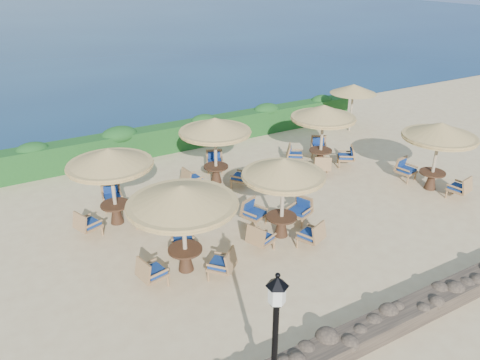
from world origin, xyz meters
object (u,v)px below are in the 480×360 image
at_px(extra_parasol, 354,89).
at_px(cafe_set_2, 439,140).
at_px(cafe_set_1, 283,186).
at_px(cafe_set_4, 215,137).
at_px(cafe_set_0, 183,209).
at_px(lamp_post, 274,358).
at_px(cafe_set_3, 111,171).
at_px(cafe_set_5, 323,125).

xyz_separation_m(extra_parasol, cafe_set_2, (-1.90, -6.68, -0.18)).
height_order(cafe_set_1, cafe_set_2, same).
xyz_separation_m(cafe_set_2, cafe_set_4, (-6.86, 4.55, -0.09)).
distance_m(cafe_set_0, cafe_set_4, 5.77).
bearing_deg(extra_parasol, cafe_set_1, -142.79).
height_order(extra_parasol, cafe_set_2, cafe_set_2).
relative_size(lamp_post, cafe_set_2, 1.15).
xyz_separation_m(lamp_post, cafe_set_3, (-0.45, 8.72, 0.35)).
bearing_deg(cafe_set_4, extra_parasol, 13.68).
bearing_deg(cafe_set_4, cafe_set_3, -164.97).
height_order(cafe_set_0, cafe_set_1, same).
xyz_separation_m(cafe_set_1, cafe_set_4, (-0.00, 4.52, 0.15)).
relative_size(extra_parasol, cafe_set_5, 0.89).
relative_size(cafe_set_0, cafe_set_3, 1.07).
distance_m(cafe_set_1, cafe_set_4, 4.52).
bearing_deg(cafe_set_3, cafe_set_2, -16.96).
bearing_deg(cafe_set_2, cafe_set_4, 146.43).
bearing_deg(cafe_set_5, cafe_set_2, -60.00).
bearing_deg(extra_parasol, cafe_set_5, -145.99).
height_order(lamp_post, extra_parasol, lamp_post).
bearing_deg(cafe_set_0, extra_parasol, 29.42).
height_order(extra_parasol, cafe_set_0, cafe_set_0).
distance_m(cafe_set_0, cafe_set_2, 10.21).
height_order(cafe_set_1, cafe_set_4, same).
xyz_separation_m(extra_parasol, cafe_set_1, (-8.76, -6.65, -0.42)).
height_order(cafe_set_0, cafe_set_4, same).
distance_m(lamp_post, cafe_set_5, 12.50).
bearing_deg(lamp_post, cafe_set_5, 47.43).
distance_m(lamp_post, cafe_set_2, 11.96).
bearing_deg(cafe_set_0, lamp_post, -95.41).
relative_size(cafe_set_2, cafe_set_5, 1.07).
bearing_deg(cafe_set_1, cafe_set_5, 39.87).
bearing_deg(cafe_set_0, cafe_set_3, 104.84).
bearing_deg(lamp_post, cafe_set_0, 84.59).
relative_size(lamp_post, cafe_set_4, 1.18).
bearing_deg(cafe_set_2, cafe_set_0, -179.18).
height_order(cafe_set_1, cafe_set_5, same).
bearing_deg(cafe_set_5, lamp_post, -132.57).
bearing_deg(cafe_set_1, cafe_set_4, 90.05).
relative_size(lamp_post, cafe_set_0, 1.10).
bearing_deg(cafe_set_5, cafe_set_4, 171.80).
bearing_deg(cafe_set_5, extra_parasol, 34.01).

